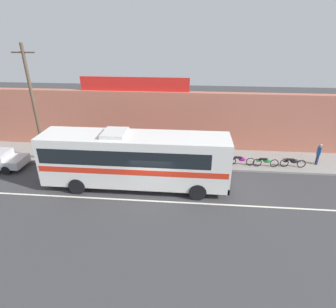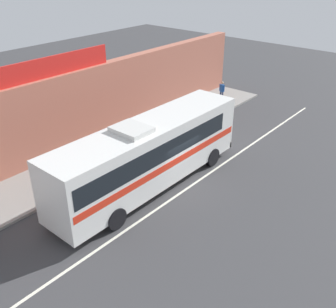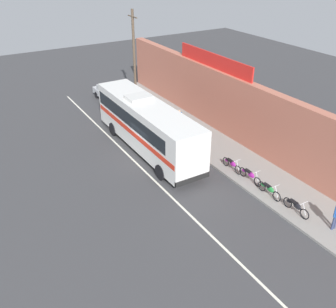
% 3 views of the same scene
% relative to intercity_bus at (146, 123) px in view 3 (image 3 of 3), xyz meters
% --- Properties ---
extents(ground_plane, '(70.00, 70.00, 0.00)m').
position_rel_intercity_bus_xyz_m(ground_plane, '(1.27, -0.80, -2.07)').
color(ground_plane, '#3A3A3D').
extents(sidewalk_slab, '(30.00, 3.60, 0.14)m').
position_rel_intercity_bus_xyz_m(sidewalk_slab, '(1.27, 4.40, -2.00)').
color(sidewalk_slab, gray).
rests_on(sidewalk_slab, ground_plane).
extents(storefront_facade, '(30.00, 0.70, 4.80)m').
position_rel_intercity_bus_xyz_m(storefront_facade, '(1.27, 6.55, 0.33)').
color(storefront_facade, '#B26651').
rests_on(storefront_facade, ground_plane).
extents(storefront_billboard, '(8.78, 0.12, 1.10)m').
position_rel_intercity_bus_xyz_m(storefront_billboard, '(-1.13, 6.55, 3.28)').
color(storefront_billboard, red).
rests_on(storefront_billboard, storefront_facade).
extents(road_center_stripe, '(30.00, 0.14, 0.01)m').
position_rel_intercity_bus_xyz_m(road_center_stripe, '(1.27, -1.60, -2.06)').
color(road_center_stripe, silver).
rests_on(road_center_stripe, ground_plane).
extents(intercity_bus, '(11.65, 2.61, 3.78)m').
position_rel_intercity_bus_xyz_m(intercity_bus, '(0.00, 0.00, 0.00)').
color(intercity_bus, silver).
rests_on(intercity_bus, ground_plane).
extents(parked_car, '(4.28, 1.84, 1.37)m').
position_rel_intercity_bus_xyz_m(parked_car, '(-10.63, 1.57, -1.33)').
color(parked_car, '#B7BABF').
rests_on(parked_car, ground_plane).
extents(utility_pole, '(1.60, 0.22, 8.43)m').
position_rel_intercity_bus_xyz_m(utility_pole, '(-7.66, 2.97, 2.43)').
color(utility_pole, brown).
rests_on(utility_pole, sidewalk_slab).
extents(motorcycle_orange, '(1.82, 0.56, 0.94)m').
position_rel_intercity_bus_xyz_m(motorcycle_orange, '(10.95, 3.39, -1.50)').
color(motorcycle_orange, black).
rests_on(motorcycle_orange, sidewalk_slab).
extents(motorcycle_purple, '(1.96, 0.56, 0.94)m').
position_rel_intercity_bus_xyz_m(motorcycle_purple, '(7.23, 3.40, -1.50)').
color(motorcycle_purple, black).
rests_on(motorcycle_purple, sidewalk_slab).
extents(motorcycle_red, '(1.84, 0.56, 0.94)m').
position_rel_intercity_bus_xyz_m(motorcycle_red, '(9.00, 3.29, -1.50)').
color(motorcycle_red, black).
rests_on(motorcycle_red, sidewalk_slab).
extents(motorcycle_black, '(1.87, 0.56, 0.94)m').
position_rel_intercity_bus_xyz_m(motorcycle_black, '(5.60, 3.28, -1.50)').
color(motorcycle_black, black).
rests_on(motorcycle_black, sidewalk_slab).
extents(pedestrian_near_shop, '(0.30, 0.48, 1.56)m').
position_rel_intercity_bus_xyz_m(pedestrian_near_shop, '(-1.61, 3.79, -1.02)').
color(pedestrian_near_shop, navy).
rests_on(pedestrian_near_shop, sidewalk_slab).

